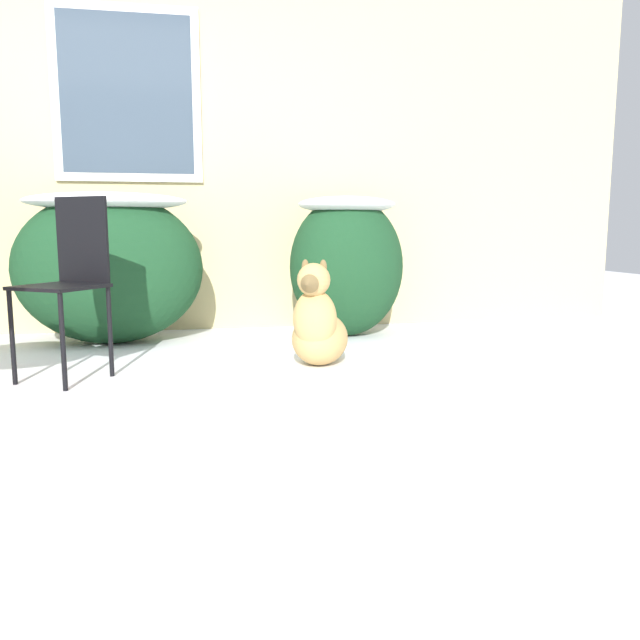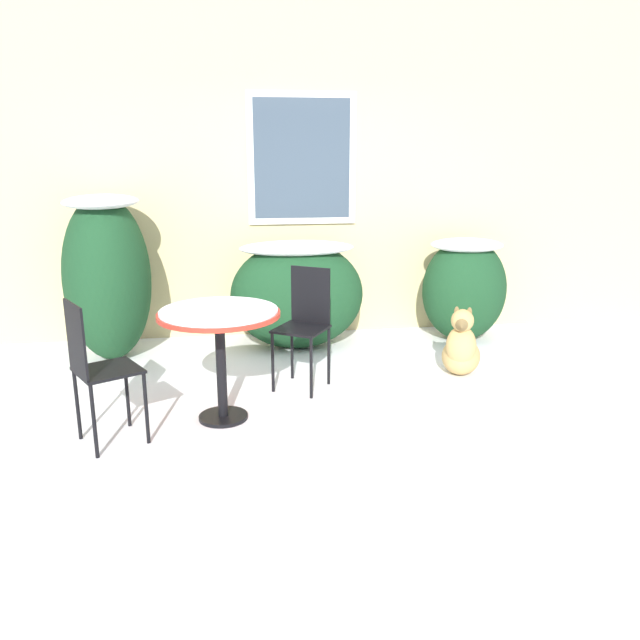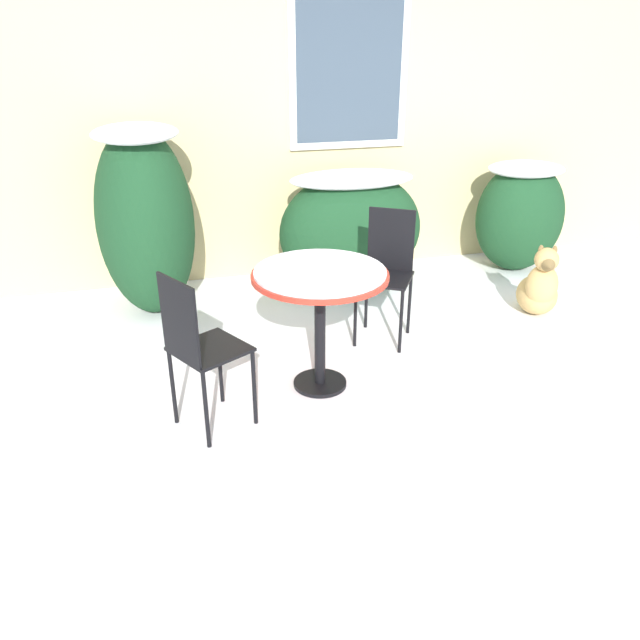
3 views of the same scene
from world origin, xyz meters
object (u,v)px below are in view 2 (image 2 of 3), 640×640
Objects in this scene: patio_chair_far_side at (96,366)px; dog at (461,350)px; patio_table at (219,326)px; patio_chair_near_table at (305,321)px.

dog is (2.71, 0.89, -0.30)m from patio_chair_far_side.
patio_chair_far_side is 2.87m from dog.
patio_chair_far_side reaches higher than dog.
patio_chair_far_side is (-0.76, -0.29, -0.14)m from patio_table.
patio_chair_far_side is at bearing -138.12° from dog.
dog is at bearing 34.35° from patio_chair_near_table.
patio_table is at bearing -98.28° from patio_chair_far_side.
patio_chair_far_side is at bearing -115.93° from patio_chair_near_table.
dog is at bearing -100.84° from patio_chair_far_side.
patio_table is at bearing -106.00° from patio_chair_near_table.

